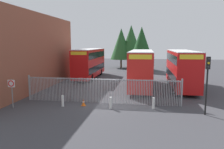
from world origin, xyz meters
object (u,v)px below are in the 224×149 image
Objects in this scene: bollard_near_left at (63,101)px; bollard_center_front at (111,103)px; traffic_cone_by_gate at (83,102)px; speed_limit_sign_post at (12,87)px; traffic_light_kerbside at (207,75)px; double_decker_bus_near_gate at (182,68)px; double_decker_bus_behind_fence_right at (90,62)px; bollard_near_right at (154,103)px; double_decker_bus_behind_fence_left at (141,68)px.

bollard_center_front is at bearing 0.42° from bollard_near_left.
speed_limit_sign_post reaches higher than traffic_cone_by_gate.
double_decker_bus_near_gate is at bearing 91.35° from traffic_light_kerbside.
bollard_near_right is at bearing -58.47° from double_decker_bus_behind_fence_right.
double_decker_bus_behind_fence_right is at bearing 83.00° from speed_limit_sign_post.
bollard_near_right is at bearing 7.52° from bollard_center_front.
traffic_light_kerbside is at bearing -62.28° from double_decker_bus_behind_fence_left.
speed_limit_sign_post is (-2.05, -16.72, -0.65)m from double_decker_bus_behind_fence_right.
double_decker_bus_behind_fence_left reaches higher than speed_limit_sign_post.
bollard_near_left and bollard_near_right have the same top height.
double_decker_bus_behind_fence_left is 11.10m from bollard_near_left.
traffic_light_kerbside is at bearing -50.96° from double_decker_bus_behind_fence_right.
traffic_light_kerbside is (7.15, -0.47, 2.51)m from bollard_center_front.
speed_limit_sign_post is (-7.89, -1.16, 1.30)m from bollard_center_front.
traffic_cone_by_gate is (-4.63, -8.48, -2.13)m from double_decker_bus_behind_fence_left.
double_decker_bus_behind_fence_left is 1.00× the size of double_decker_bus_behind_fence_right.
double_decker_bus_behind_fence_left is at bearing 61.33° from traffic_cone_by_gate.
traffic_cone_by_gate is at bearing 169.75° from bollard_center_front.
bollard_near_right is at bearing 166.12° from traffic_light_kerbside.
double_decker_bus_behind_fence_left reaches higher than bollard_center_front.
double_decker_bus_near_gate is 18.32× the size of traffic_cone_by_gate.
double_decker_bus_near_gate is 4.50× the size of speed_limit_sign_post.
bollard_near_left is at bearing 177.76° from traffic_light_kerbside.
bollard_near_right is at bearing -81.91° from double_decker_bus_behind_fence_left.
double_decker_bus_near_gate is 1.00× the size of double_decker_bus_behind_fence_right.
double_decker_bus_near_gate and double_decker_bus_behind_fence_left have the same top height.
bollard_center_front is at bearing 176.25° from traffic_light_kerbside.
double_decker_bus_near_gate is 14.07m from double_decker_bus_behind_fence_right.
double_decker_bus_behind_fence_right is at bearing 102.79° from traffic_cone_by_gate.
bollard_near_left is at bearing -179.58° from bollard_center_front.
double_decker_bus_behind_fence_right is 11.38× the size of bollard_near_left.
bollard_center_front is 1.00× the size of bollard_near_right.
bollard_near_right is (9.27, -15.11, -1.95)m from double_decker_bus_behind_fence_right.
speed_limit_sign_post is at bearing -171.90° from bollard_near_right.
double_decker_bus_behind_fence_right is 4.50× the size of speed_limit_sign_post.
double_decker_bus_behind_fence_left is at bearing 54.91° from bollard_near_left.
traffic_light_kerbside is at bearing -3.75° from bollard_center_front.
bollard_near_left is 7.50m from bollard_near_right.
bollard_near_left reaches higher than traffic_cone_by_gate.
bollard_near_right is at bearing 0.16° from traffic_cone_by_gate.
double_decker_bus_near_gate is 11.38× the size of bollard_near_right.
bollard_near_right is 5.84m from traffic_cone_by_gate.
double_decker_bus_behind_fence_right reaches higher than speed_limit_sign_post.
bollard_near_left is 1.00× the size of bollard_center_front.
double_decker_bus_near_gate reaches higher than bollard_center_front.
traffic_light_kerbside is (9.56, -0.90, 2.70)m from traffic_cone_by_gate.
double_decker_bus_near_gate reaches higher than speed_limit_sign_post.
speed_limit_sign_post is at bearing -97.00° from double_decker_bus_behind_fence_right.
double_decker_bus_behind_fence_left is (-4.69, -0.71, 0.00)m from double_decker_bus_near_gate.
double_decker_bus_behind_fence_left is 11.38× the size of bollard_near_left.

